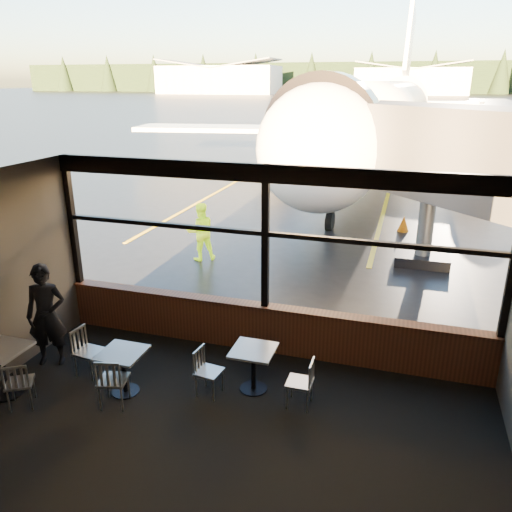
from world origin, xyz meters
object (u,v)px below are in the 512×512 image
at_px(jet_bridge, 462,186).
at_px(chair_mid_w, 89,352).
at_px(chair_mid_s, 113,380).
at_px(ground_crew, 201,232).
at_px(cafe_table_near, 253,370).
at_px(cone_nose, 404,224).
at_px(chair_near_e, 300,383).
at_px(chair_near_w, 209,372).
at_px(passenger, 47,316).
at_px(chair_left_s, 20,383).
at_px(cafe_table_mid, 124,372).
at_px(airliner, 384,69).
at_px(cafe_table_left, 4,372).

xyz_separation_m(jet_bridge, chair_mid_w, (-6.25, -7.17, -1.87)).
distance_m(chair_mid_s, ground_crew, 6.82).
height_order(cafe_table_near, ground_crew, ground_crew).
bearing_deg(cone_nose, chair_near_e, -97.13).
distance_m(jet_bridge, chair_near_w, 8.40).
bearing_deg(cone_nose, cafe_table_near, -101.68).
distance_m(passenger, ground_crew, 5.91).
bearing_deg(ground_crew, passenger, 51.83).
bearing_deg(jet_bridge, chair_mid_s, -124.52).
bearing_deg(cafe_table_near, chair_near_w, -153.04).
xyz_separation_m(chair_near_e, chair_mid_w, (-3.63, -0.20, 0.02)).
bearing_deg(chair_left_s, cafe_table_mid, -1.46).
xyz_separation_m(chair_near_w, chair_mid_s, (-1.30, -0.70, 0.04)).
bearing_deg(cafe_table_mid, chair_near_e, 10.02).
bearing_deg(cafe_table_mid, chair_mid_s, -85.49).
height_order(airliner, cafe_table_left, airliner).
relative_size(airliner, chair_mid_s, 39.73).
bearing_deg(chair_left_s, chair_near_e, -14.41).
bearing_deg(chair_left_s, jet_bridge, 19.18).
relative_size(chair_mid_w, ground_crew, 0.53).
xyz_separation_m(jet_bridge, cafe_table_near, (-3.42, -6.78, -1.92)).
bearing_deg(chair_mid_s, ground_crew, 88.46).
distance_m(jet_bridge, chair_mid_s, 9.65).
relative_size(cafe_table_near, ground_crew, 0.46).
bearing_deg(ground_crew, chair_left_s, 55.59).
relative_size(cafe_table_mid, chair_mid_s, 0.85).
distance_m(cafe_table_mid, passenger, 1.87).
height_order(cafe_table_near, chair_near_w, chair_near_w).
bearing_deg(ground_crew, chair_mid_s, 67.25).
bearing_deg(passenger, chair_mid_s, -44.83).
distance_m(chair_near_w, ground_crew, 6.55).
distance_m(cafe_table_mid, chair_near_w, 1.38).
relative_size(jet_bridge, chair_near_e, 12.91).
bearing_deg(cafe_table_near, chair_left_s, -156.13).
xyz_separation_m(cafe_table_left, chair_near_e, (4.58, 1.10, -0.01)).
relative_size(passenger, ground_crew, 1.14).
xyz_separation_m(chair_mid_w, ground_crew, (-0.49, 6.03, 0.39)).
bearing_deg(passenger, airliner, 58.19).
height_order(cafe_table_near, chair_mid_w, chair_mid_w).
relative_size(cafe_table_mid, cone_nose, 1.42).
distance_m(cafe_table_near, ground_crew, 6.55).
height_order(cafe_table_mid, chair_near_e, chair_near_e).
relative_size(airliner, jet_bridge, 3.34).
relative_size(chair_near_w, passenger, 0.43).
xyz_separation_m(cafe_table_left, ground_crew, (0.47, 6.93, 0.40)).
bearing_deg(chair_left_s, passenger, 76.15).
relative_size(cafe_table_near, cafe_table_left, 0.90).
bearing_deg(passenger, cone_nose, 39.74).
height_order(chair_left_s, passenger, passenger).
distance_m(chair_mid_w, ground_crew, 6.06).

